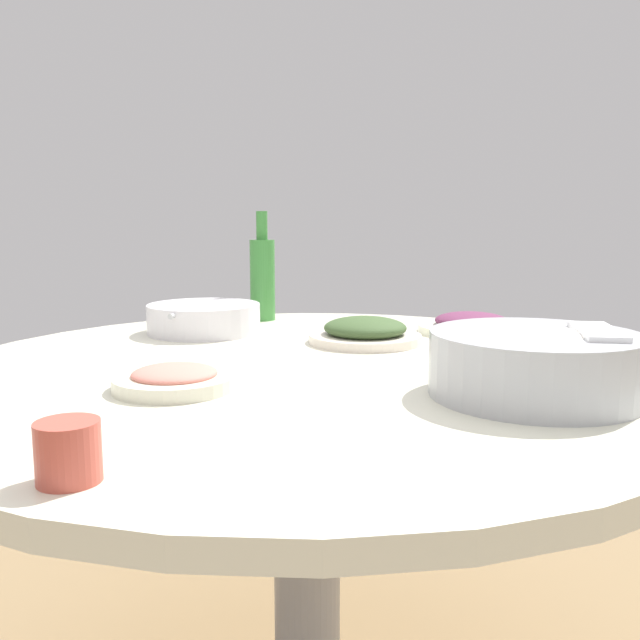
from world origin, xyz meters
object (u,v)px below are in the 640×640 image
at_px(rice_bowl, 535,363).
at_px(dish_shrimp, 175,379).
at_px(green_bottle, 262,276).
at_px(round_dining_table, 307,420).
at_px(soup_bowl, 204,319).
at_px(dish_greens, 365,332).
at_px(tea_cup_far, 68,452).
at_px(dish_eggplant, 471,325).

xyz_separation_m(rice_bowl, dish_shrimp, (-0.48, 0.27, -0.03)).
height_order(dish_shrimp, green_bottle, green_bottle).
relative_size(round_dining_table, rice_bowl, 4.36).
bearing_deg(green_bottle, rice_bowl, -83.55).
height_order(soup_bowl, dish_greens, soup_bowl).
relative_size(soup_bowl, tea_cup_far, 3.99).
xyz_separation_m(soup_bowl, dish_eggplant, (0.57, -0.26, -0.01)).
relative_size(rice_bowl, dish_eggplant, 1.27).
xyz_separation_m(rice_bowl, dish_greens, (-0.02, 0.50, -0.03)).
bearing_deg(dish_eggplant, soup_bowl, 155.15).
relative_size(dish_eggplant, green_bottle, 0.87).
distance_m(soup_bowl, dish_eggplant, 0.63).
bearing_deg(dish_eggplant, dish_greens, -178.03).
bearing_deg(tea_cup_far, rice_bowl, 5.38).
relative_size(rice_bowl, green_bottle, 1.10).
relative_size(soup_bowl, green_bottle, 0.92).
height_order(dish_greens, green_bottle, green_bottle).
distance_m(dish_greens, tea_cup_far, 0.85).
height_order(soup_bowl, tea_cup_far, soup_bowl).
xyz_separation_m(green_bottle, tea_cup_far, (-0.56, -0.97, -0.08)).
distance_m(round_dining_table, dish_eggplant, 0.53).
distance_m(rice_bowl, dish_greens, 0.50).
bearing_deg(dish_shrimp, dish_greens, 26.11).
bearing_deg(round_dining_table, tea_cup_far, -137.15).
relative_size(rice_bowl, dish_greens, 1.29).
xyz_separation_m(round_dining_table, dish_shrimp, (-0.26, -0.08, 0.12)).
bearing_deg(green_bottle, round_dining_table, -101.99).
height_order(dish_shrimp, dish_greens, dish_greens).
distance_m(soup_bowl, dish_greens, 0.39).
height_order(round_dining_table, dish_shrimp, dish_shrimp).
distance_m(round_dining_table, dish_shrimp, 0.30).
xyz_separation_m(rice_bowl, soup_bowl, (-0.30, 0.77, -0.02)).
bearing_deg(soup_bowl, dish_shrimp, -110.05).
bearing_deg(dish_eggplant, rice_bowl, -118.15).
xyz_separation_m(soup_bowl, tea_cup_far, (-0.36, -0.83, -0.00)).
bearing_deg(rice_bowl, dish_greens, 92.06).
bearing_deg(green_bottle, soup_bowl, -145.23).
xyz_separation_m(round_dining_table, tea_cup_far, (-0.44, -0.41, 0.14)).
xyz_separation_m(rice_bowl, dish_eggplant, (0.27, 0.50, -0.03)).
height_order(round_dining_table, tea_cup_far, tea_cup_far).
bearing_deg(tea_cup_far, dish_shrimp, 61.25).
bearing_deg(round_dining_table, soup_bowl, 100.36).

